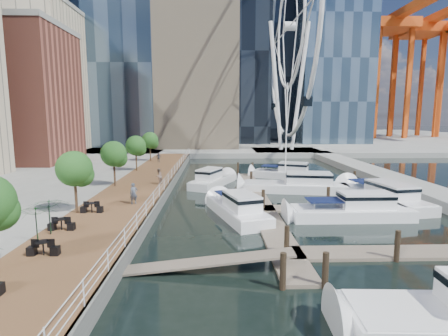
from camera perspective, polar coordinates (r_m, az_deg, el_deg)
ground at (r=22.86m, az=1.55°, el=-12.24°), size 520.00×520.00×0.00m
boardwalk at (r=37.95m, az=-13.41°, el=-3.28°), size 6.00×60.00×1.00m
seawall at (r=37.45m, az=-8.91°, el=-3.31°), size 0.25×60.00×1.00m
land_far at (r=123.59m, az=-0.97°, el=4.97°), size 200.00×114.00×1.00m
breakwater at (r=47.07m, az=25.25°, el=-1.61°), size 4.00×60.00×1.00m
pier at (r=75.28m, az=10.13°, el=2.57°), size 14.00×12.00×1.00m
railing at (r=37.26m, az=-9.10°, el=-1.77°), size 0.10×60.00×1.05m
floating_docks at (r=33.51m, az=14.40°, el=-4.89°), size 16.00×34.00×2.60m
ferris_wheel at (r=76.99m, az=10.66°, el=21.74°), size 5.80×45.60×47.80m
port_cranes at (r=136.28m, az=29.59°, el=12.42°), size 40.00×52.00×38.00m
street_trees at (r=36.99m, az=-17.57°, el=2.19°), size 2.60×42.60×4.60m
cafe_tables at (r=22.47m, az=-26.10°, el=-9.81°), size 2.50×13.70×0.74m
yacht_foreground at (r=29.76m, az=19.93°, el=-7.81°), size 10.39×2.84×2.15m
pedestrian_near at (r=29.34m, az=-14.52°, el=-4.05°), size 0.75×0.66×1.72m
pedestrian_mid at (r=37.21m, az=-10.60°, el=-1.34°), size 0.93×1.01×1.67m
pedestrian_far at (r=54.85m, az=-10.62°, el=1.70°), size 0.89×0.40×1.49m
moored_yachts at (r=36.10m, az=12.22°, el=-4.66°), size 21.50×37.76×11.50m
cafe_seating at (r=20.15m, az=-30.81°, el=-9.91°), size 3.61×11.23×2.49m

